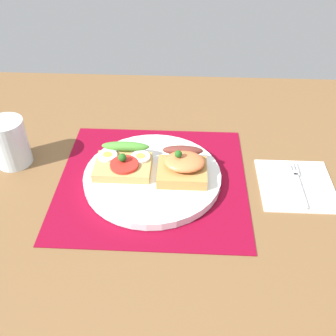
{
  "coord_description": "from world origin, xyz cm",
  "views": [
    {
      "loc": [
        5.89,
        -57.76,
        50.85
      ],
      "look_at": [
        3.0,
        0.0,
        3.38
      ],
      "focal_mm": 42.47,
      "sensor_mm": 36.0,
      "label": 1
    }
  ],
  "objects": [
    {
      "name": "plate",
      "position": [
        0.0,
        0.0,
        1.09
      ],
      "size": [
        26.31,
        26.31,
        1.58
      ],
      "primitive_type": "cylinder",
      "color": "white",
      "rests_on": "placemat"
    },
    {
      "name": "ground_plane",
      "position": [
        0.0,
        0.0,
        -1.6
      ],
      "size": [
        120.0,
        90.0,
        3.2
      ],
      "primitive_type": "cube",
      "color": "brown"
    },
    {
      "name": "placemat",
      "position": [
        0.0,
        0.0,
        0.15
      ],
      "size": [
        36.06,
        34.64,
        0.3
      ],
      "primitive_type": "cube",
      "color": "maroon",
      "rests_on": "ground_plane"
    },
    {
      "name": "napkin",
      "position": [
        27.52,
        -0.22,
        0.3
      ],
      "size": [
        14.04,
        14.73,
        0.6
      ],
      "primitive_type": "cube",
      "color": "white",
      "rests_on": "ground_plane"
    },
    {
      "name": "sandwich_egg_tomato",
      "position": [
        -5.65,
        1.55,
        3.23
      ],
      "size": [
        10.75,
        9.33,
        3.88
      ],
      "color": "tan",
      "rests_on": "plate"
    },
    {
      "name": "sandwich_salmon",
      "position": [
        5.81,
        -0.01,
        3.91
      ],
      "size": [
        9.25,
        9.22,
        5.59
      ],
      "color": "#AE8443",
      "rests_on": "plate"
    },
    {
      "name": "fork",
      "position": [
        27.84,
        0.16,
        0.76
      ],
      "size": [
        1.62,
        13.11,
        0.32
      ],
      "color": "#B7B7BC",
      "rests_on": "napkin"
    },
    {
      "name": "drinking_glass",
      "position": [
        -28.64,
        4.56,
        4.87
      ],
      "size": [
        7.08,
        7.08,
        9.75
      ],
      "primitive_type": "cylinder",
      "color": "silver",
      "rests_on": "ground_plane"
    }
  ]
}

